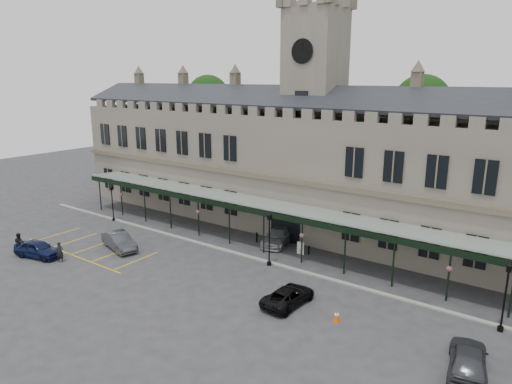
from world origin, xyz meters
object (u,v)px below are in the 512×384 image
Objects in this scene: person_b at (19,243)px; car_right_a at (468,360)px; clock_tower at (314,103)px; lamp_post_right at (506,290)px; lamp_post_left at (112,199)px; car_van at (288,296)px; lamp_post_mid at (269,234)px; traffic_cone at (337,316)px; car_left_b at (119,241)px; car_left_a at (38,249)px; car_taxi at (279,236)px; person_a at (60,252)px; sign_board at (300,248)px; station_building at (312,169)px.

car_right_a is at bearing 175.86° from person_b.
clock_tower reaches higher than lamp_post_right.
car_van is at bearing -11.12° from lamp_post_left.
lamp_post_mid is 10.47m from traffic_cone.
car_left_b is at bearing -151.02° from person_b.
traffic_cone is at bearing -151.13° from lamp_post_right.
lamp_post_right is at bearing -108.78° from car_right_a.
car_taxi is (15.66, 15.40, -0.01)m from car_left_a.
person_b is at bearing -168.76° from traffic_cone.
car_taxi is at bearing 114.17° from lamp_post_mid.
car_taxi is (11.32, 9.92, -0.04)m from car_left_b.
clock_tower reaches higher than person_a.
lamp_post_mid is (2.02, -10.89, -10.25)m from clock_tower.
lamp_post_left is at bearing 3.77° from car_left_a.
clock_tower is 21.29× the size of sign_board.
person_a is at bearing -163.33° from lamp_post_right.
lamp_post_right reaches higher than person_b.
car_right_a is at bearing 179.12° from car_van.
station_building is 14.42× the size of lamp_post_left.
car_right_a is (16.98, -5.93, -2.03)m from lamp_post_mid.
person_a is (-24.02, -4.92, 0.53)m from traffic_cone.
lamp_post_mid reaches higher than car_right_a.
sign_board is at bearing -66.37° from car_left_a.
car_left_a is (-18.77, -14.25, 0.20)m from sign_board.
car_left_b is 0.93× the size of car_taxi.
car_taxi is 1.07× the size of car_right_a.
lamp_post_mid is 18.32m from person_a.
station_building is at bearing 100.59° from lamp_post_mid.
car_left_a is at bearing -3.22° from car_right_a.
car_left_b reaches higher than car_taxi.
station_building is 2.42× the size of clock_tower.
lamp_post_mid is at bearing -29.95° from car_right_a.
clock_tower is 23.18m from car_left_b.
lamp_post_right is 6.21m from car_right_a.
person_b is (-25.30, -5.92, 0.30)m from car_van.
car_left_b is 8.97m from person_b.
person_b is (-18.30, -21.76, -12.18)m from clock_tower.
traffic_cone is at bearing -178.21° from car_van.
person_b is (-18.12, -15.76, 0.18)m from car_taxi.
car_left_b is (-22.32, 0.06, 0.43)m from traffic_cone.
car_van is 20.82m from person_a.
car_taxi is at bearing 157.09° from sign_board.
station_building is 13.11× the size of car_van.
station_building is at bearing -50.18° from car_left_a.
person_a is (5.97, -10.20, -1.57)m from lamp_post_left.
clock_tower is 14.73m from sign_board.
car_left_a is 2.40× the size of person_b.
station_building is 27.15m from car_left_a.
lamp_post_left is 2.22× the size of person_b.
lamp_post_left is 11.33m from car_left_a.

